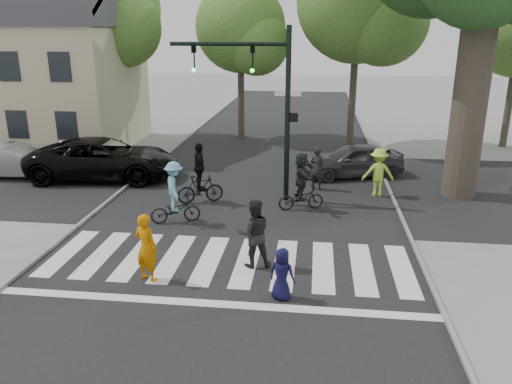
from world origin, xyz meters
The scene contains 23 objects.
ground centered at (0.00, 0.00, 0.00)m, with size 120.00×120.00×0.00m, color gray.
road_stem centered at (0.00, 5.00, 0.01)m, with size 10.00×70.00×0.01m, color black.
road_cross centered at (0.00, 8.00, 0.01)m, with size 70.00×10.00×0.01m, color black.
curb_left centered at (-5.05, 5.00, 0.05)m, with size 0.10×70.00×0.10m, color gray.
curb_right centered at (5.05, 5.00, 0.05)m, with size 0.10×70.00×0.10m, color gray.
crosswalk centered at (0.00, 0.66, 0.01)m, with size 10.00×3.85×0.01m.
traffic_signal centered at (0.35, 6.20, 3.90)m, with size 4.45×0.29×6.00m.
bg_tree_0 centered at (-13.74, 16.00, 6.14)m, with size 5.46×5.20×8.97m.
bg_tree_1 centered at (-8.70, 15.48, 6.65)m, with size 6.09×5.80×9.80m.
bg_tree_2 centered at (-1.76, 16.62, 5.78)m, with size 5.04×4.80×8.40m.
bg_tree_3 centered at (4.31, 15.27, 6.94)m, with size 6.30×6.00×10.20m.
house centered at (-11.49, 13.98, 3.80)m, with size 8.40×8.10×8.82m.
pedestrian_woman centered at (-1.76, -0.26, 0.86)m, with size 0.63×0.41×1.72m, color #D27504.
pedestrian_child centered at (1.54, -0.77, 0.61)m, with size 0.60×0.39×1.23m, color black.
pedestrian_adult centered at (0.71, 0.81, 0.91)m, with size 0.88×0.69×1.81m, color black.
cyclist_left centered at (-2.14, 3.57, 0.86)m, with size 1.66×1.16×1.98m.
cyclist_mid centered at (-1.79, 5.55, 0.88)m, with size 1.69×1.08×2.15m.
cyclist_right centered at (1.77, 5.26, 0.88)m, with size 1.65×1.52×1.98m.
car_suv centered at (-6.40, 8.06, 0.83)m, with size 2.74×5.95×1.65m, color black.
car_silver centered at (-10.21, 7.85, 0.68)m, with size 1.44×4.12×1.36m, color #9E9EA3.
car_grey centered at (3.78, 9.60, 0.69)m, with size 1.64×4.07×1.39m, color #37373C.
bystander_hivis centered at (4.50, 7.10, 0.89)m, with size 1.15×0.66×1.78m, color #B8EB41.
bystander_dark centered at (2.29, 7.59, 0.83)m, with size 0.61×0.40×1.67m, color black.
Camera 1 is at (2.17, -10.84, 5.82)m, focal length 35.00 mm.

